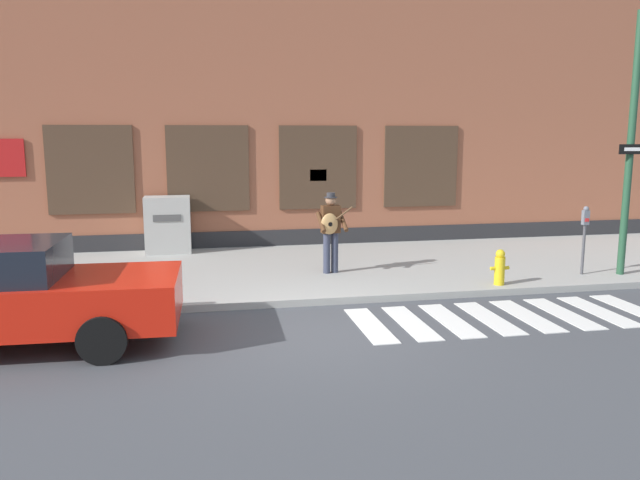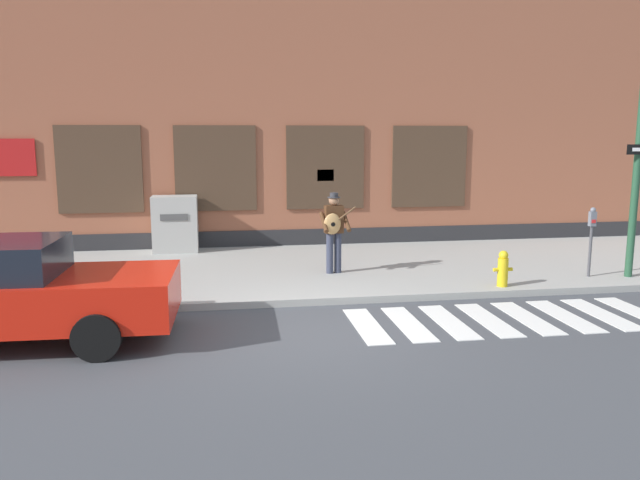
{
  "view_description": "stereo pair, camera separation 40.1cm",
  "coord_description": "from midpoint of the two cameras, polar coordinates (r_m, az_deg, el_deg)",
  "views": [
    {
      "loc": [
        -1.72,
        -9.05,
        3.03
      ],
      "look_at": [
        0.44,
        1.83,
        1.14
      ],
      "focal_mm": 35.0,
      "sensor_mm": 36.0,
      "label": 1
    },
    {
      "loc": [
        -1.33,
        -9.12,
        3.03
      ],
      "look_at": [
        0.44,
        1.83,
        1.14
      ],
      "focal_mm": 35.0,
      "sensor_mm": 36.0,
      "label": 2
    }
  ],
  "objects": [
    {
      "name": "crosswalk",
      "position": [
        10.94,
        15.76,
        -6.78
      ],
      "size": [
        5.2,
        1.9,
        0.01
      ],
      "color": "silver",
      "rests_on": "ground"
    },
    {
      "name": "sidewalk",
      "position": [
        13.78,
        -4.62,
        -2.8
      ],
      "size": [
        28.0,
        5.51,
        0.13
      ],
      "color": "#9E9E99",
      "rests_on": "ground"
    },
    {
      "name": "utility_box",
      "position": [
        15.86,
        -14.44,
        1.37
      ],
      "size": [
        1.1,
        0.68,
        1.39
      ],
      "color": "#ADADA8",
      "rests_on": "sidewalk"
    },
    {
      "name": "fire_hydrant",
      "position": [
        12.55,
        15.24,
        -2.43
      ],
      "size": [
        0.38,
        0.2,
        0.7
      ],
      "color": "gold",
      "rests_on": "sidewalk"
    },
    {
      "name": "ground_plane",
      "position": [
        9.7,
        -1.64,
        -8.56
      ],
      "size": [
        160.0,
        160.0,
        0.0
      ],
      "primitive_type": "plane",
      "color": "#424449"
    },
    {
      "name": "building_backdrop",
      "position": [
        18.2,
        -6.55,
        11.48
      ],
      "size": [
        28.0,
        4.06,
        7.27
      ],
      "color": "#99563D",
      "rests_on": "ground"
    },
    {
      "name": "red_car",
      "position": [
        10.02,
        -27.52,
        -4.5
      ],
      "size": [
        4.66,
        2.09,
        1.53
      ],
      "color": "red",
      "rests_on": "ground"
    },
    {
      "name": "busker",
      "position": [
        13.02,
        0.1,
        1.12
      ],
      "size": [
        0.73,
        0.56,
        1.7
      ],
      "color": "#33384C",
      "rests_on": "sidewalk"
    },
    {
      "name": "parking_meter",
      "position": [
        13.95,
        22.29,
        0.87
      ],
      "size": [
        0.13,
        0.11,
        1.44
      ],
      "color": "#47474C",
      "rests_on": "sidewalk"
    }
  ]
}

